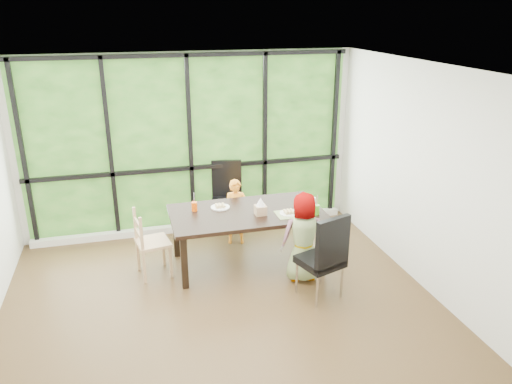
# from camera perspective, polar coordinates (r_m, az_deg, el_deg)

# --- Properties ---
(ground) EXTENTS (5.00, 5.00, 0.00)m
(ground) POSITION_cam_1_polar(r_m,az_deg,el_deg) (6.00, -3.96, -12.63)
(ground) COLOR black
(ground) RESTS_ON ground
(back_wall) EXTENTS (5.00, 0.00, 5.00)m
(back_wall) POSITION_cam_1_polar(r_m,az_deg,el_deg) (7.50, -7.62, 5.45)
(back_wall) COLOR silver
(back_wall) RESTS_ON ground
(foliage_backdrop) EXTENTS (4.80, 0.02, 2.65)m
(foliage_backdrop) POSITION_cam_1_polar(r_m,az_deg,el_deg) (7.49, -7.60, 5.41)
(foliage_backdrop) COLOR #224619
(foliage_backdrop) RESTS_ON back_wall
(window_mullions) EXTENTS (4.80, 0.06, 2.65)m
(window_mullions) POSITION_cam_1_polar(r_m,az_deg,el_deg) (7.45, -7.56, 5.33)
(window_mullions) COLOR black
(window_mullions) RESTS_ON back_wall
(window_sill) EXTENTS (4.80, 0.12, 0.10)m
(window_sill) POSITION_cam_1_polar(r_m,az_deg,el_deg) (7.85, -7.08, -3.94)
(window_sill) COLOR silver
(window_sill) RESTS_ON ground
(dining_table) EXTENTS (2.03, 1.14, 0.75)m
(dining_table) POSITION_cam_1_polar(r_m,az_deg,el_deg) (6.68, -1.06, -5.22)
(dining_table) COLOR black
(dining_table) RESTS_ON ground
(chair_window_leather) EXTENTS (0.55, 0.55, 1.08)m
(chair_window_leather) POSITION_cam_1_polar(r_m,az_deg,el_deg) (7.59, -3.39, -0.67)
(chair_window_leather) COLOR black
(chair_window_leather) RESTS_ON ground
(chair_interior_leather) EXTENTS (0.58, 0.58, 1.08)m
(chair_interior_leather) POSITION_cam_1_polar(r_m,az_deg,el_deg) (5.92, 7.41, -7.21)
(chair_interior_leather) COLOR black
(chair_interior_leather) RESTS_ON ground
(chair_end_beech) EXTENTS (0.47, 0.48, 0.90)m
(chair_end_beech) POSITION_cam_1_polar(r_m,az_deg,el_deg) (6.51, -11.77, -5.70)
(chair_end_beech) COLOR tan
(chair_end_beech) RESTS_ON ground
(child_toddler) EXTENTS (0.39, 0.30, 0.97)m
(child_toddler) POSITION_cam_1_polar(r_m,az_deg,el_deg) (7.21, -2.31, -2.28)
(child_toddler) COLOR orange
(child_toddler) RESTS_ON ground
(child_older) EXTENTS (0.61, 0.44, 1.16)m
(child_older) POSITION_cam_1_polar(r_m,az_deg,el_deg) (6.24, 5.59, -5.20)
(child_older) COLOR slate
(child_older) RESTS_ON ground
(placemat) EXTENTS (0.41, 0.30, 0.01)m
(placemat) POSITION_cam_1_polar(r_m,az_deg,el_deg) (6.46, 4.13, -2.52)
(placemat) COLOR tan
(placemat) RESTS_ON dining_table
(plate_far) EXTENTS (0.25, 0.25, 0.02)m
(plate_far) POSITION_cam_1_polar(r_m,az_deg,el_deg) (6.66, -4.13, -1.77)
(plate_far) COLOR white
(plate_far) RESTS_ON dining_table
(plate_near) EXTENTS (0.24, 0.24, 0.02)m
(plate_near) POSITION_cam_1_polar(r_m,az_deg,el_deg) (6.47, 3.80, -2.45)
(plate_near) COLOR white
(plate_near) RESTS_ON dining_table
(orange_cup) EXTENTS (0.08, 0.08, 0.12)m
(orange_cup) POSITION_cam_1_polar(r_m,az_deg,el_deg) (6.58, -7.10, -1.67)
(orange_cup) COLOR #EF5106
(orange_cup) RESTS_ON dining_table
(green_cup) EXTENTS (0.08, 0.08, 0.13)m
(green_cup) POSITION_cam_1_polar(r_m,az_deg,el_deg) (6.46, 6.97, -2.03)
(green_cup) COLOR #51B823
(green_cup) RESTS_ON dining_table
(white_mug) EXTENTS (0.09, 0.09, 0.09)m
(white_mug) POSITION_cam_1_polar(r_m,az_deg,el_deg) (6.82, 6.52, -0.98)
(white_mug) COLOR white
(white_mug) RESTS_ON dining_table
(tissue_box) EXTENTS (0.14, 0.14, 0.12)m
(tissue_box) POSITION_cam_1_polar(r_m,az_deg,el_deg) (6.41, 0.53, -2.09)
(tissue_box) COLOR tan
(tissue_box) RESTS_ON dining_table
(crepe_rolls_far) EXTENTS (0.15, 0.12, 0.04)m
(crepe_rolls_far) POSITION_cam_1_polar(r_m,az_deg,el_deg) (6.65, -4.14, -1.56)
(crepe_rolls_far) COLOR tan
(crepe_rolls_far) RESTS_ON plate_far
(crepe_rolls_near) EXTENTS (0.15, 0.12, 0.04)m
(crepe_rolls_near) POSITION_cam_1_polar(r_m,az_deg,el_deg) (6.46, 3.80, -2.25)
(crepe_rolls_near) COLOR tan
(crepe_rolls_near) RESTS_ON plate_near
(straw_white) EXTENTS (0.01, 0.04, 0.20)m
(straw_white) POSITION_cam_1_polar(r_m,az_deg,el_deg) (6.54, -7.14, -0.85)
(straw_white) COLOR white
(straw_white) RESTS_ON orange_cup
(straw_pink) EXTENTS (0.01, 0.04, 0.20)m
(straw_pink) POSITION_cam_1_polar(r_m,az_deg,el_deg) (6.43, 7.01, -1.17)
(straw_pink) COLOR pink
(straw_pink) RESTS_ON green_cup
(tissue) EXTENTS (0.12, 0.12, 0.11)m
(tissue) POSITION_cam_1_polar(r_m,az_deg,el_deg) (6.37, 0.53, -1.12)
(tissue) COLOR white
(tissue) RESTS_ON tissue_box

